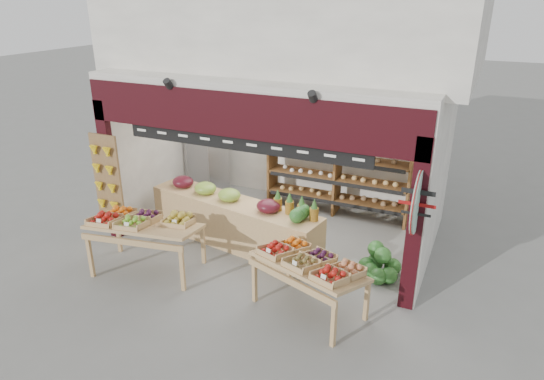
% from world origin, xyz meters
% --- Properties ---
extents(ground, '(60.00, 60.00, 0.00)m').
position_xyz_m(ground, '(0.00, 0.00, 0.00)').
color(ground, slate).
rests_on(ground, ground).
extents(shop_structure, '(6.36, 5.12, 5.40)m').
position_xyz_m(shop_structure, '(0.00, 1.61, 3.92)').
color(shop_structure, white).
rests_on(shop_structure, ground).
extents(banana_board, '(0.60, 0.15, 1.80)m').
position_xyz_m(banana_board, '(-2.73, -1.17, 1.12)').
color(banana_board, olive).
rests_on(banana_board, ground).
extents(gift_sign, '(0.04, 0.93, 0.92)m').
position_xyz_m(gift_sign, '(2.75, -1.15, 1.75)').
color(gift_sign, silver).
rests_on(gift_sign, ground).
extents(back_shelving, '(3.02, 0.50, 1.86)m').
position_xyz_m(back_shelving, '(0.77, 1.72, 1.12)').
color(back_shelving, brown).
rests_on(back_shelving, ground).
extents(refrigerator, '(0.82, 0.82, 1.85)m').
position_xyz_m(refrigerator, '(-2.27, 1.51, 0.93)').
color(refrigerator, '#B0B1B7').
rests_on(refrigerator, ground).
extents(cardboard_stack, '(0.93, 0.68, 0.61)m').
position_xyz_m(cardboard_stack, '(-1.22, 0.34, 0.22)').
color(cardboard_stack, beige).
rests_on(cardboard_stack, ground).
extents(mid_counter, '(3.53, 1.27, 1.09)m').
position_xyz_m(mid_counter, '(-0.53, -0.40, 0.48)').
color(mid_counter, tan).
rests_on(mid_counter, ground).
extents(display_table_left, '(1.89, 1.26, 1.10)m').
position_xyz_m(display_table_left, '(-1.52, -1.80, 0.86)').
color(display_table_left, tan).
rests_on(display_table_left, ground).
extents(display_table_right, '(1.80, 1.36, 1.02)m').
position_xyz_m(display_table_right, '(1.46, -1.75, 0.80)').
color(display_table_right, tan).
rests_on(display_table_right, ground).
extents(watermelon_pile, '(0.69, 0.71, 0.54)m').
position_xyz_m(watermelon_pile, '(2.18, -0.40, 0.21)').
color(watermelon_pile, '#184517').
rests_on(watermelon_pile, ground).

